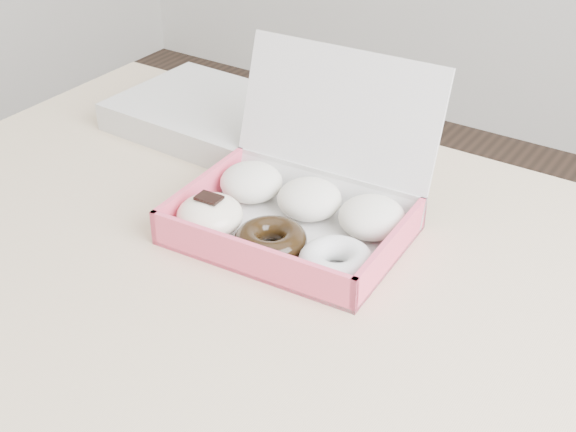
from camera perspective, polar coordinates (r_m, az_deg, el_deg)
The scene contains 3 objects.
table at distance 0.98m, azimuth -0.52°, elevation -7.80°, with size 1.20×0.80×0.75m.
donut_box at distance 0.99m, azimuth 0.53°, elevation 0.63°, with size 0.29×0.27×0.20m.
newspapers at distance 1.26m, azimuth -5.64°, elevation 7.22°, with size 0.27×0.22×0.04m, color silver.
Camera 1 is at (0.42, -0.62, 1.30)m, focal length 50.00 mm.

